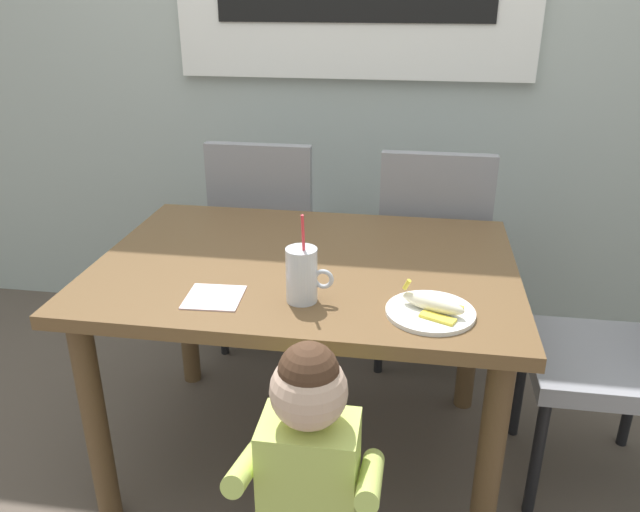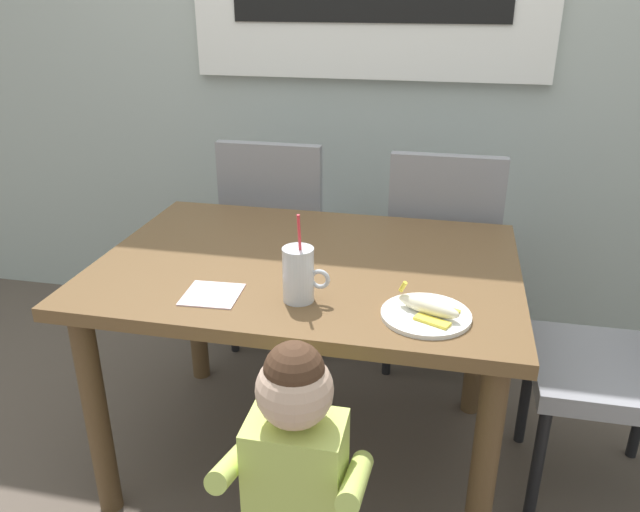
% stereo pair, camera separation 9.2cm
% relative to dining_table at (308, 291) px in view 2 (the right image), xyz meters
% --- Properties ---
extents(ground_plane, '(24.00, 24.00, 0.00)m').
position_rel_dining_table_xyz_m(ground_plane, '(0.00, 0.00, -0.64)').
color(ground_plane, brown).
extents(back_wall, '(6.40, 0.17, 2.90)m').
position_rel_dining_table_xyz_m(back_wall, '(0.00, 1.08, 0.81)').
color(back_wall, '#ADB7B2').
rests_on(back_wall, ground).
extents(dining_table, '(1.27, 0.91, 0.74)m').
position_rel_dining_table_xyz_m(dining_table, '(0.00, 0.00, 0.00)').
color(dining_table, brown).
rests_on(dining_table, ground).
extents(dining_chair_left, '(0.44, 0.45, 0.96)m').
position_rel_dining_table_xyz_m(dining_chair_left, '(-0.29, 0.69, -0.10)').
color(dining_chair_left, gray).
rests_on(dining_chair_left, ground).
extents(dining_chair_right, '(0.44, 0.44, 0.96)m').
position_rel_dining_table_xyz_m(dining_chair_right, '(0.40, 0.66, -0.10)').
color(dining_chair_right, gray).
rests_on(dining_chair_right, ground).
extents(toddler_standing, '(0.33, 0.24, 0.84)m').
position_rel_dining_table_xyz_m(toddler_standing, '(0.12, -0.63, -0.11)').
color(toddler_standing, '#3F4760').
rests_on(toddler_standing, ground).
extents(milk_cup, '(0.13, 0.08, 0.25)m').
position_rel_dining_table_xyz_m(milk_cup, '(0.04, -0.26, 0.17)').
color(milk_cup, silver).
rests_on(milk_cup, dining_table).
extents(snack_plate, '(0.23, 0.23, 0.01)m').
position_rel_dining_table_xyz_m(snack_plate, '(0.38, -0.28, 0.11)').
color(snack_plate, white).
rests_on(snack_plate, dining_table).
extents(peeled_banana, '(0.17, 0.14, 0.07)m').
position_rel_dining_table_xyz_m(peeled_banana, '(0.38, -0.28, 0.14)').
color(peeled_banana, '#F4EAC6').
rests_on(peeled_banana, snack_plate).
extents(paper_napkin, '(0.16, 0.16, 0.00)m').
position_rel_dining_table_xyz_m(paper_napkin, '(-0.20, -0.28, 0.11)').
color(paper_napkin, silver).
rests_on(paper_napkin, dining_table).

